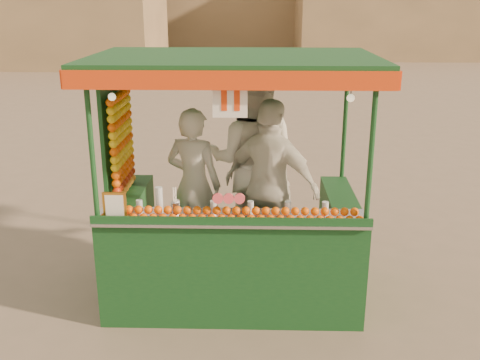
{
  "coord_description": "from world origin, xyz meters",
  "views": [
    {
      "loc": [
        0.37,
        -5.21,
        2.82
      ],
      "look_at": [
        0.23,
        -0.17,
        1.16
      ],
      "focal_mm": 41.28,
      "sensor_mm": 36.0,
      "label": 1
    }
  ],
  "objects_px": {
    "vendor_left": "(194,184)",
    "vendor_middle": "(253,161)",
    "juice_cart": "(227,225)",
    "vendor_right": "(271,186)"
  },
  "relations": [
    {
      "from": "vendor_left",
      "to": "juice_cart",
      "type": "bearing_deg",
      "value": 154.24
    },
    {
      "from": "vendor_right",
      "to": "vendor_left",
      "type": "bearing_deg",
      "value": 12.11
    },
    {
      "from": "vendor_left",
      "to": "vendor_middle",
      "type": "relative_size",
      "value": 0.81
    },
    {
      "from": "vendor_left",
      "to": "vendor_middle",
      "type": "bearing_deg",
      "value": -141.97
    },
    {
      "from": "vendor_middle",
      "to": "vendor_right",
      "type": "height_order",
      "value": "vendor_middle"
    },
    {
      "from": "juice_cart",
      "to": "vendor_middle",
      "type": "height_order",
      "value": "juice_cart"
    },
    {
      "from": "juice_cart",
      "to": "vendor_right",
      "type": "relative_size",
      "value": 1.53
    },
    {
      "from": "vendor_left",
      "to": "vendor_right",
      "type": "height_order",
      "value": "vendor_right"
    },
    {
      "from": "vendor_right",
      "to": "juice_cart",
      "type": "bearing_deg",
      "value": 42.97
    },
    {
      "from": "juice_cart",
      "to": "vendor_right",
      "type": "bearing_deg",
      "value": 15.01
    }
  ]
}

